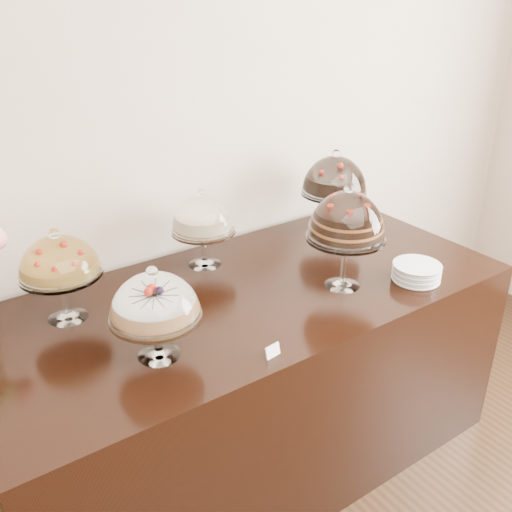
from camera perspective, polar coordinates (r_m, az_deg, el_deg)
wall_back at (r=2.57m, az=-9.24°, el=12.95°), size 5.00×0.04×3.00m
display_counter at (r=2.62m, az=-0.64°, el=-12.12°), size 2.20×1.00×0.90m
cake_stand_sugar_sponge at (r=1.90m, az=-10.11°, el=-4.50°), size 0.31×0.31×0.34m
cake_stand_choco_layer at (r=2.31m, az=9.07°, el=3.61°), size 0.32×0.32×0.45m
cake_stand_cheesecake at (r=2.50m, az=-5.34°, el=3.83°), size 0.28×0.28×0.36m
cake_stand_dark_choco at (r=2.85m, az=7.87°, el=7.68°), size 0.33×0.33×0.43m
cake_stand_fruit_tart at (r=2.19m, az=-19.11°, el=-0.44°), size 0.30×0.30×0.37m
plate_stack at (r=2.53m, az=15.75°, el=-1.58°), size 0.20×0.20×0.07m
price_card_left at (r=1.97m, az=1.68°, el=-9.47°), size 0.06×0.02×0.04m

